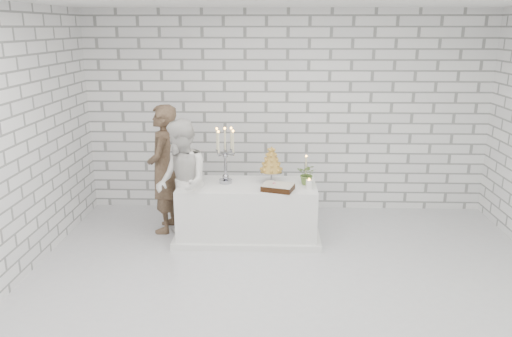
% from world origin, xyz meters
% --- Properties ---
extents(ground, '(6.00, 5.00, 0.01)m').
position_xyz_m(ground, '(0.00, 0.00, 0.00)').
color(ground, silver).
rests_on(ground, ground).
extents(wall_back, '(6.00, 0.01, 3.00)m').
position_xyz_m(wall_back, '(0.00, 2.50, 1.50)').
color(wall_back, white).
rests_on(wall_back, ground).
extents(wall_front, '(6.00, 0.01, 3.00)m').
position_xyz_m(wall_front, '(0.00, -2.50, 1.50)').
color(wall_front, white).
rests_on(wall_front, ground).
extents(wall_left, '(0.01, 5.00, 3.00)m').
position_xyz_m(wall_left, '(-3.00, 0.00, 1.50)').
color(wall_left, white).
rests_on(wall_left, ground).
extents(cake_table, '(1.80, 0.80, 0.75)m').
position_xyz_m(cake_table, '(-0.54, 1.30, 0.38)').
color(cake_table, white).
rests_on(cake_table, ground).
extents(groom, '(0.43, 0.65, 1.76)m').
position_xyz_m(groom, '(-1.69, 1.54, 0.88)').
color(groom, '#423022').
rests_on(groom, ground).
extents(bride, '(0.88, 0.98, 1.64)m').
position_xyz_m(bride, '(-1.36, 1.11, 0.82)').
color(bride, white).
rests_on(bride, ground).
extents(candelabra, '(0.36, 0.36, 0.75)m').
position_xyz_m(candelabra, '(-0.82, 1.35, 1.12)').
color(candelabra, '#9A9BA4').
rests_on(candelabra, cake_table).
extents(croquembouche, '(0.36, 0.36, 0.50)m').
position_xyz_m(croquembouche, '(-0.22, 1.39, 1.00)').
color(croquembouche, olive).
rests_on(croquembouche, cake_table).
extents(chocolate_cake, '(0.44, 0.37, 0.08)m').
position_xyz_m(chocolate_cake, '(-0.14, 1.06, 0.79)').
color(chocolate_cake, black).
rests_on(chocolate_cake, cake_table).
extents(pillar_candle, '(0.10, 0.10, 0.12)m').
position_xyz_m(pillar_candle, '(0.26, 1.12, 0.81)').
color(pillar_candle, white).
rests_on(pillar_candle, cake_table).
extents(extra_taper, '(0.07, 0.07, 0.32)m').
position_xyz_m(extra_taper, '(0.24, 1.53, 0.91)').
color(extra_taper, beige).
rests_on(extra_taper, cake_table).
extents(flowers, '(0.31, 0.29, 0.28)m').
position_xyz_m(flowers, '(0.25, 1.33, 0.89)').
color(flowers, '#4B6F2E').
rests_on(flowers, cake_table).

